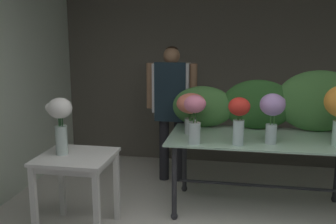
{
  "coord_description": "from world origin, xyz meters",
  "views": [
    {
      "loc": [
        0.06,
        -2.11,
        1.82
      ],
      "look_at": [
        -0.58,
        1.36,
        1.1
      ],
      "focal_mm": 41.77,
      "sensor_mm": 36.0,
      "label": 1
    }
  ],
  "objects_px": {
    "vase_coral_freesia": "(191,107)",
    "vase_rosy_lilies": "(195,114)",
    "display_table_glass": "(261,148)",
    "side_table_white": "(76,166)",
    "vase_lilac_anemones": "(272,110)",
    "vase_scarlet_carnations": "(239,116)",
    "florist": "(171,99)",
    "vase_white_roses_tall": "(60,119)"
  },
  "relations": [
    {
      "from": "vase_coral_freesia",
      "to": "vase_rosy_lilies",
      "type": "bearing_deg",
      "value": -77.29
    },
    {
      "from": "display_table_glass",
      "to": "side_table_white",
      "type": "height_order",
      "value": "display_table_glass"
    },
    {
      "from": "vase_rosy_lilies",
      "to": "vase_lilac_anemones",
      "type": "relative_size",
      "value": 0.97
    },
    {
      "from": "display_table_glass",
      "to": "side_table_white",
      "type": "distance_m",
      "value": 1.83
    },
    {
      "from": "display_table_glass",
      "to": "side_table_white",
      "type": "relative_size",
      "value": 2.53
    },
    {
      "from": "side_table_white",
      "to": "vase_lilac_anemones",
      "type": "relative_size",
      "value": 1.54
    },
    {
      "from": "vase_coral_freesia",
      "to": "vase_rosy_lilies",
      "type": "distance_m",
      "value": 0.39
    },
    {
      "from": "side_table_white",
      "to": "vase_lilac_anemones",
      "type": "distance_m",
      "value": 1.88
    },
    {
      "from": "vase_rosy_lilies",
      "to": "vase_scarlet_carnations",
      "type": "distance_m",
      "value": 0.41
    },
    {
      "from": "florist",
      "to": "vase_lilac_anemones",
      "type": "height_order",
      "value": "florist"
    },
    {
      "from": "florist",
      "to": "display_table_glass",
      "type": "bearing_deg",
      "value": -33.12
    },
    {
      "from": "side_table_white",
      "to": "vase_scarlet_carnations",
      "type": "xyz_separation_m",
      "value": [
        1.44,
        0.42,
        0.43
      ]
    },
    {
      "from": "vase_coral_freesia",
      "to": "vase_rosy_lilies",
      "type": "relative_size",
      "value": 0.91
    },
    {
      "from": "vase_rosy_lilies",
      "to": "vase_lilac_anemones",
      "type": "xyz_separation_m",
      "value": [
        0.71,
        0.15,
        0.03
      ]
    },
    {
      "from": "florist",
      "to": "vase_lilac_anemones",
      "type": "distance_m",
      "value": 1.43
    },
    {
      "from": "display_table_glass",
      "to": "vase_coral_freesia",
      "type": "bearing_deg",
      "value": 178.98
    },
    {
      "from": "vase_coral_freesia",
      "to": "vase_scarlet_carnations",
      "type": "xyz_separation_m",
      "value": [
        0.49,
        -0.34,
        -0.0
      ]
    },
    {
      "from": "vase_scarlet_carnations",
      "to": "vase_white_roses_tall",
      "type": "height_order",
      "value": "vase_white_roses_tall"
    },
    {
      "from": "florist",
      "to": "vase_coral_freesia",
      "type": "xyz_separation_m",
      "value": [
        0.32,
        -0.67,
        0.03
      ]
    },
    {
      "from": "vase_lilac_anemones",
      "to": "florist",
      "type": "bearing_deg",
      "value": 141.11
    },
    {
      "from": "side_table_white",
      "to": "vase_lilac_anemones",
      "type": "bearing_deg",
      "value": 16.88
    },
    {
      "from": "side_table_white",
      "to": "florist",
      "type": "xyz_separation_m",
      "value": [
        0.63,
        1.43,
        0.4
      ]
    },
    {
      "from": "florist",
      "to": "vase_white_roses_tall",
      "type": "relative_size",
      "value": 3.2
    },
    {
      "from": "display_table_glass",
      "to": "vase_white_roses_tall",
      "type": "relative_size",
      "value": 3.58
    },
    {
      "from": "side_table_white",
      "to": "vase_rosy_lilies",
      "type": "bearing_deg",
      "value": 20.21
    },
    {
      "from": "display_table_glass",
      "to": "florist",
      "type": "xyz_separation_m",
      "value": [
        -1.04,
        0.68,
        0.36
      ]
    },
    {
      "from": "display_table_glass",
      "to": "vase_scarlet_carnations",
      "type": "xyz_separation_m",
      "value": [
        -0.23,
        -0.33,
        0.39
      ]
    },
    {
      "from": "display_table_glass",
      "to": "vase_rosy_lilies",
      "type": "xyz_separation_m",
      "value": [
        -0.64,
        -0.37,
        0.41
      ]
    },
    {
      "from": "vase_white_roses_tall",
      "to": "vase_scarlet_carnations",
      "type": "bearing_deg",
      "value": 15.02
    },
    {
      "from": "side_table_white",
      "to": "vase_coral_freesia",
      "type": "height_order",
      "value": "vase_coral_freesia"
    },
    {
      "from": "vase_scarlet_carnations",
      "to": "vase_lilac_anemones",
      "type": "height_order",
      "value": "vase_lilac_anemones"
    },
    {
      "from": "florist",
      "to": "vase_white_roses_tall",
      "type": "xyz_separation_m",
      "value": [
        -0.76,
        -1.43,
        0.04
      ]
    },
    {
      "from": "vase_lilac_anemones",
      "to": "display_table_glass",
      "type": "bearing_deg",
      "value": 107.93
    },
    {
      "from": "vase_rosy_lilies",
      "to": "vase_scarlet_carnations",
      "type": "relative_size",
      "value": 1.03
    },
    {
      "from": "vase_lilac_anemones",
      "to": "vase_white_roses_tall",
      "type": "distance_m",
      "value": 1.95
    },
    {
      "from": "vase_coral_freesia",
      "to": "florist",
      "type": "bearing_deg",
      "value": 115.62
    },
    {
      "from": "vase_coral_freesia",
      "to": "vase_lilac_anemones",
      "type": "relative_size",
      "value": 0.88
    },
    {
      "from": "side_table_white",
      "to": "vase_white_roses_tall",
      "type": "bearing_deg",
      "value": -179.47
    },
    {
      "from": "vase_white_roses_tall",
      "to": "side_table_white",
      "type": "bearing_deg",
      "value": 0.53
    },
    {
      "from": "vase_coral_freesia",
      "to": "vase_white_roses_tall",
      "type": "xyz_separation_m",
      "value": [
        -1.08,
        -0.76,
        0.0
      ]
    },
    {
      "from": "side_table_white",
      "to": "vase_scarlet_carnations",
      "type": "height_order",
      "value": "vase_scarlet_carnations"
    },
    {
      "from": "florist",
      "to": "vase_scarlet_carnations",
      "type": "distance_m",
      "value": 1.29
    }
  ]
}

